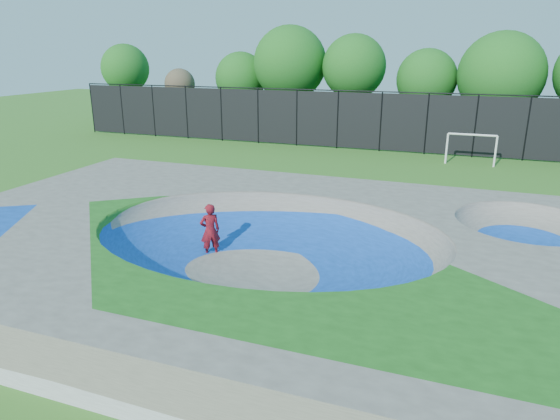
{
  "coord_description": "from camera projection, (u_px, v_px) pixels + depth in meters",
  "views": [
    {
      "loc": [
        5.27,
        -13.24,
        6.68
      ],
      "look_at": [
        -0.69,
        3.0,
        1.1
      ],
      "focal_mm": 32.0,
      "sensor_mm": 36.0,
      "label": 1
    }
  ],
  "objects": [
    {
      "name": "skater",
      "position": [
        210.0,
        231.0,
        16.6
      ],
      "size": [
        0.8,
        0.78,
        1.86
      ],
      "primitive_type": "imported",
      "rotation": [
        0.0,
        0.0,
        3.86
      ],
      "color": "red",
      "rests_on": "ground"
    },
    {
      "name": "ground",
      "position": [
        268.0,
        273.0,
        15.61
      ],
      "size": [
        120.0,
        120.0,
        0.0
      ],
      "primitive_type": "plane",
      "color": "#2D651C",
      "rests_on": "ground"
    },
    {
      "name": "treeline",
      "position": [
        438.0,
        72.0,
        36.31
      ],
      "size": [
        53.27,
        7.66,
        8.6
      ],
      "color": "#4C3926",
      "rests_on": "ground"
    },
    {
      "name": "skate_deck",
      "position": [
        267.0,
        251.0,
        15.38
      ],
      "size": [
        22.0,
        14.0,
        1.5
      ],
      "primitive_type": "cube",
      "color": "gray",
      "rests_on": "ground"
    },
    {
      "name": "fence",
      "position": [
        381.0,
        120.0,
        33.73
      ],
      "size": [
        48.09,
        0.09,
        4.04
      ],
      "color": "black",
      "rests_on": "ground"
    },
    {
      "name": "skateboard",
      "position": [
        211.0,
        256.0,
        16.88
      ],
      "size": [
        0.69,
        0.72,
        0.05
      ],
      "primitive_type": "cube",
      "rotation": [
        0.0,
        0.0,
        0.83
      ],
      "color": "black",
      "rests_on": "ground"
    },
    {
      "name": "soccer_goal",
      "position": [
        471.0,
        144.0,
        29.82
      ],
      "size": [
        2.88,
        0.12,
        1.9
      ],
      "color": "silver",
      "rests_on": "ground"
    }
  ]
}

